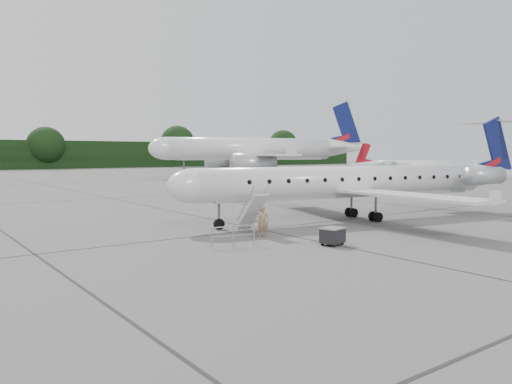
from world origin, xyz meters
TOP-DOWN VIEW (x-y plane):
  - ground at (0.00, 0.00)m, footprint 320.00×320.00m
  - treeline at (0.00, 130.00)m, footprint 260.00×4.00m
  - main_regional_jet at (0.88, 4.95)m, footprint 31.37×25.02m
  - airstair at (-7.78, 4.25)m, footprint 1.26×2.48m
  - passenger at (-8.02, 2.94)m, footprint 0.72×0.63m
  - safety_railing at (-10.81, 1.57)m, footprint 2.18×0.44m
  - baggage_cart at (-6.63, -0.87)m, footprint 1.24×1.09m
  - bg_narrowbody at (30.56, 57.93)m, footprint 46.73×38.71m
  - bg_regional_right at (53.08, 35.97)m, footprint 28.96×25.43m

SIDE VIEW (x-z plane):
  - ground at x=0.00m, z-range 0.00..0.00m
  - baggage_cart at x=-6.63m, z-range 0.00..0.93m
  - safety_railing at x=-10.81m, z-range 0.00..1.00m
  - passenger at x=-8.02m, z-range 0.00..1.66m
  - airstair at x=-7.78m, z-range 0.00..2.26m
  - bg_regional_right at x=53.08m, z-range 0.00..6.32m
  - main_regional_jet at x=0.88m, z-range 0.00..7.23m
  - treeline at x=0.00m, z-range 0.00..8.00m
  - bg_narrowbody at x=30.56m, z-range 0.00..14.55m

